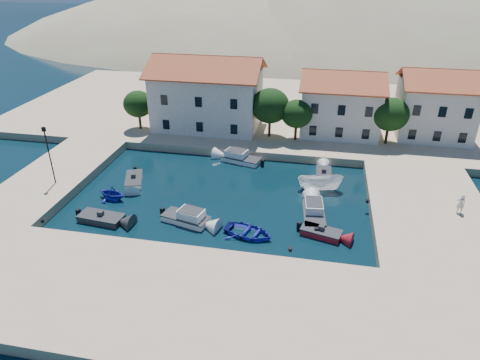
% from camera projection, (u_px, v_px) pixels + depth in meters
% --- Properties ---
extents(ground, '(400.00, 400.00, 0.00)m').
position_uv_depth(ground, '(193.00, 255.00, 35.84)').
color(ground, black).
rests_on(ground, ground).
extents(quay_south, '(52.00, 12.00, 1.00)m').
position_uv_depth(quay_south, '(169.00, 301.00, 30.39)').
color(quay_south, tan).
rests_on(quay_south, ground).
extents(quay_east, '(11.00, 20.00, 1.00)m').
position_uv_depth(quay_east, '(429.00, 213.00, 40.83)').
color(quay_east, tan).
rests_on(quay_east, ground).
extents(quay_west, '(8.00, 20.00, 1.00)m').
position_uv_depth(quay_west, '(55.00, 177.00, 47.53)').
color(quay_west, tan).
rests_on(quay_west, ground).
extents(quay_north, '(80.00, 36.00, 1.00)m').
position_uv_depth(quay_north, '(273.00, 110.00, 68.33)').
color(quay_north, tan).
rests_on(quay_north, ground).
extents(hills, '(254.00, 176.00, 99.00)m').
position_uv_depth(hills, '(353.00, 103.00, 150.73)').
color(hills, gray).
rests_on(hills, ground).
extents(building_left, '(14.70, 9.45, 9.70)m').
position_uv_depth(building_left, '(207.00, 91.00, 58.47)').
color(building_left, beige).
rests_on(building_left, quay_north).
extents(building_mid, '(10.50, 8.40, 8.30)m').
position_uv_depth(building_mid, '(341.00, 102.00, 56.62)').
color(building_mid, beige).
rests_on(building_mid, quay_north).
extents(building_right, '(9.45, 8.40, 8.80)m').
position_uv_depth(building_right, '(436.00, 103.00, 55.34)').
color(building_right, beige).
rests_on(building_right, quay_north).
extents(trees, '(37.30, 5.30, 6.45)m').
position_uv_depth(trees, '(282.00, 109.00, 54.98)').
color(trees, '#382314').
rests_on(trees, quay_north).
extents(lamppost, '(0.35, 0.25, 6.22)m').
position_uv_depth(lamppost, '(48.00, 150.00, 43.57)').
color(lamppost, black).
rests_on(lamppost, quay_west).
extents(bollards, '(29.36, 9.56, 0.30)m').
position_uv_depth(bollards, '(235.00, 223.00, 38.20)').
color(bollards, black).
rests_on(bollards, ground).
extents(motorboat_grey_sw, '(4.43, 2.30, 1.25)m').
position_uv_depth(motorboat_grey_sw, '(101.00, 218.00, 40.42)').
color(motorboat_grey_sw, '#2C2D31').
rests_on(motorboat_grey_sw, ground).
extents(cabin_cruiser_south, '(4.82, 2.96, 1.60)m').
position_uv_depth(cabin_cruiser_south, '(186.00, 217.00, 40.21)').
color(cabin_cruiser_south, white).
rests_on(cabin_cruiser_south, ground).
extents(rowboat_south, '(5.30, 4.38, 0.95)m').
position_uv_depth(rowboat_south, '(248.00, 235.00, 38.46)').
color(rowboat_south, '#1C259C').
rests_on(rowboat_south, ground).
extents(motorboat_red_se, '(3.87, 2.49, 1.25)m').
position_uv_depth(motorboat_red_se, '(321.00, 233.00, 38.29)').
color(motorboat_red_se, maroon).
rests_on(motorboat_red_se, ground).
extents(cabin_cruiser_east, '(2.53, 5.12, 1.60)m').
position_uv_depth(cabin_cruiser_east, '(314.00, 214.00, 40.76)').
color(cabin_cruiser_east, white).
rests_on(cabin_cruiser_east, ground).
extents(boat_east, '(5.02, 2.42, 1.86)m').
position_uv_depth(boat_east, '(320.00, 190.00, 45.92)').
color(boat_east, white).
rests_on(boat_east, ground).
extents(motorboat_white_ne, '(1.80, 3.66, 1.25)m').
position_uv_depth(motorboat_white_ne, '(324.00, 175.00, 48.50)').
color(motorboat_white_ne, white).
rests_on(motorboat_white_ne, ground).
extents(rowboat_west, '(3.63, 3.30, 1.64)m').
position_uv_depth(rowboat_west, '(113.00, 199.00, 44.28)').
color(rowboat_west, '#1C259C').
rests_on(rowboat_west, ground).
extents(motorboat_white_west, '(3.01, 4.33, 1.25)m').
position_uv_depth(motorboat_white_west, '(134.00, 180.00, 47.37)').
color(motorboat_white_west, white).
rests_on(motorboat_white_west, ground).
extents(cabin_cruiser_north, '(5.15, 3.20, 1.60)m').
position_uv_depth(cabin_cruiser_north, '(241.00, 158.00, 52.07)').
color(cabin_cruiser_north, white).
rests_on(cabin_cruiser_north, ground).
extents(pedestrian, '(0.71, 0.48, 1.92)m').
position_uv_depth(pedestrian, '(461.00, 204.00, 39.55)').
color(pedestrian, silver).
rests_on(pedestrian, quay_east).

